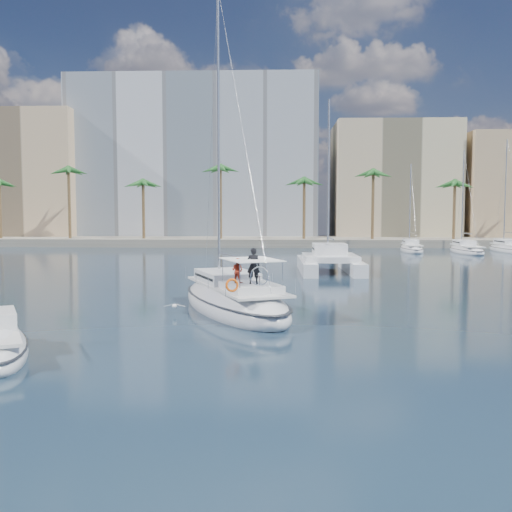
{
  "coord_description": "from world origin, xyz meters",
  "views": [
    {
      "loc": [
        2.18,
        -28.57,
        5.33
      ],
      "look_at": [
        1.11,
        1.5,
        2.96
      ],
      "focal_mm": 40.0,
      "sensor_mm": 36.0,
      "label": 1
    }
  ],
  "objects": [
    {
      "name": "ground",
      "position": [
        0.0,
        0.0,
        0.0
      ],
      "size": [
        160.0,
        160.0,
        0.0
      ],
      "primitive_type": "plane",
      "color": "black",
      "rests_on": "ground"
    },
    {
      "name": "quay",
      "position": [
        0.0,
        61.0,
        0.6
      ],
      "size": [
        120.0,
        14.0,
        1.2
      ],
      "primitive_type": "cube",
      "color": "gray",
      "rests_on": "ground"
    },
    {
      "name": "building_modern",
      "position": [
        -12.0,
        73.0,
        14.0
      ],
      "size": [
        42.0,
        16.0,
        28.0
      ],
      "primitive_type": "cube",
      "color": "silver",
      "rests_on": "ground"
    },
    {
      "name": "building_tan_left",
      "position": [
        -42.0,
        69.0,
        11.0
      ],
      "size": [
        22.0,
        14.0,
        22.0
      ],
      "primitive_type": "cube",
      "color": "tan",
      "rests_on": "ground"
    },
    {
      "name": "building_beige",
      "position": [
        22.0,
        70.0,
        10.0
      ],
      "size": [
        20.0,
        14.0,
        20.0
      ],
      "primitive_type": "cube",
      "color": "#BFB189",
      "rests_on": "ground"
    },
    {
      "name": "palm_left",
      "position": [
        -34.0,
        57.0,
        10.28
      ],
      "size": [
        3.6,
        3.6,
        12.3
      ],
      "color": "brown",
      "rests_on": "ground"
    },
    {
      "name": "palm_centre",
      "position": [
        0.0,
        57.0,
        10.28
      ],
      "size": [
        3.6,
        3.6,
        12.3
      ],
      "color": "brown",
      "rests_on": "ground"
    },
    {
      "name": "palm_right",
      "position": [
        34.0,
        57.0,
        10.28
      ],
      "size": [
        3.6,
        3.6,
        12.3
      ],
      "color": "brown",
      "rests_on": "ground"
    },
    {
      "name": "main_sloop",
      "position": [
        -0.09,
        1.61,
        0.56
      ],
      "size": [
        8.58,
        13.17,
        18.7
      ],
      "rotation": [
        0.0,
        0.0,
        0.4
      ],
      "color": "silver",
      "rests_on": "ground"
    },
    {
      "name": "catamaran",
      "position": [
        6.85,
        21.38,
        1.1
      ],
      "size": [
        5.27,
        10.37,
        15.24
      ],
      "rotation": [
        0.0,
        0.0,
        0.01
      ],
      "color": "silver",
      "rests_on": "ground"
    },
    {
      "name": "seagull",
      "position": [
        -3.1,
        0.54,
        0.42
      ],
      "size": [
        1.13,
        0.49,
        0.21
      ],
      "color": "silver",
      "rests_on": "ground"
    },
    {
      "name": "moored_yacht_a",
      "position": [
        20.0,
        47.0,
        0.0
      ],
      "size": [
        3.37,
        9.52,
        11.9
      ],
      "primitive_type": null,
      "rotation": [
        0.0,
        0.0,
        -0.07
      ],
      "color": "silver",
      "rests_on": "ground"
    },
    {
      "name": "moored_yacht_b",
      "position": [
        26.5,
        45.0,
        0.0
      ],
      "size": [
        3.32,
        10.83,
        13.72
      ],
      "primitive_type": null,
      "rotation": [
        0.0,
        0.0,
        -0.02
      ],
      "color": "silver",
      "rests_on": "ground"
    },
    {
      "name": "moored_yacht_c",
      "position": [
        33.0,
        47.0,
        0.0
      ],
      "size": [
        3.98,
        12.33,
        15.54
      ],
      "primitive_type": null,
      "rotation": [
        0.0,
        0.0,
        0.03
      ],
      "color": "silver",
      "rests_on": "ground"
    }
  ]
}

